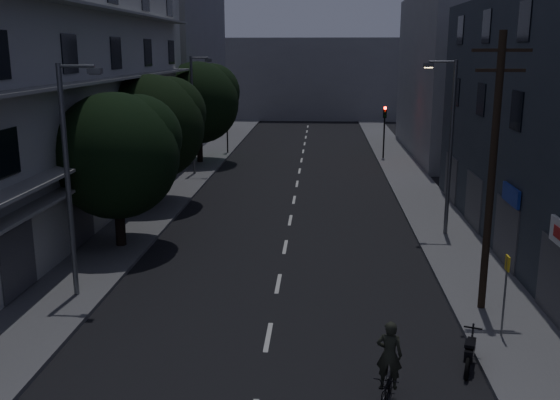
# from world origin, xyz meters

# --- Properties ---
(ground) EXTENTS (160.00, 160.00, 0.00)m
(ground) POSITION_xyz_m (0.00, 25.00, 0.00)
(ground) COLOR black
(ground) RESTS_ON ground
(sidewalk_left) EXTENTS (3.00, 90.00, 0.15)m
(sidewalk_left) POSITION_xyz_m (-7.50, 25.00, 0.07)
(sidewalk_left) COLOR #565659
(sidewalk_left) RESTS_ON ground
(sidewalk_right) EXTENTS (3.00, 90.00, 0.15)m
(sidewalk_right) POSITION_xyz_m (7.50, 25.00, 0.07)
(sidewalk_right) COLOR #565659
(sidewalk_right) RESTS_ON ground
(lane_markings) EXTENTS (0.15, 60.50, 0.01)m
(lane_markings) POSITION_xyz_m (0.00, 31.25, 0.01)
(lane_markings) COLOR beige
(lane_markings) RESTS_ON ground
(building_left) EXTENTS (7.00, 36.00, 14.00)m
(building_left) POSITION_xyz_m (-11.98, 18.00, 6.99)
(building_left) COLOR #A7A8A3
(building_left) RESTS_ON ground
(building_far_left) EXTENTS (6.00, 20.00, 16.00)m
(building_far_left) POSITION_xyz_m (-12.00, 48.00, 8.00)
(building_far_left) COLOR slate
(building_far_left) RESTS_ON ground
(building_far_right) EXTENTS (6.00, 20.00, 13.00)m
(building_far_right) POSITION_xyz_m (12.00, 42.00, 6.50)
(building_far_right) COLOR slate
(building_far_right) RESTS_ON ground
(building_far_end) EXTENTS (24.00, 8.00, 10.00)m
(building_far_end) POSITION_xyz_m (0.00, 70.00, 5.00)
(building_far_end) COLOR slate
(building_far_end) RESTS_ON ground
(tree_near) EXTENTS (5.44, 5.44, 6.71)m
(tree_near) POSITION_xyz_m (-7.19, 14.93, 4.35)
(tree_near) COLOR black
(tree_near) RESTS_ON sidewalk_left
(tree_mid) EXTENTS (5.82, 5.82, 7.16)m
(tree_mid) POSITION_xyz_m (-7.72, 22.70, 4.62)
(tree_mid) COLOR black
(tree_mid) RESTS_ON sidewalk_left
(tree_far) EXTENTS (6.14, 6.14, 7.59)m
(tree_far) POSITION_xyz_m (-7.72, 36.10, 4.91)
(tree_far) COLOR black
(tree_far) RESTS_ON sidewalk_left
(traffic_signal_far_right) EXTENTS (0.28, 0.37, 4.10)m
(traffic_signal_far_right) POSITION_xyz_m (6.51, 38.62, 3.10)
(traffic_signal_far_right) COLOR black
(traffic_signal_far_right) RESTS_ON sidewalk_right
(traffic_signal_far_left) EXTENTS (0.28, 0.37, 4.10)m
(traffic_signal_far_left) POSITION_xyz_m (-6.31, 40.55, 3.10)
(traffic_signal_far_left) COLOR black
(traffic_signal_far_left) RESTS_ON sidewalk_left
(street_lamp_left_near) EXTENTS (1.51, 0.25, 8.00)m
(street_lamp_left_near) POSITION_xyz_m (-6.91, 9.14, 4.60)
(street_lamp_left_near) COLOR slate
(street_lamp_left_near) RESTS_ON sidewalk_left
(street_lamp_right) EXTENTS (1.51, 0.25, 8.00)m
(street_lamp_right) POSITION_xyz_m (7.33, 17.69, 4.60)
(street_lamp_right) COLOR #525359
(street_lamp_right) RESTS_ON sidewalk_right
(street_lamp_left_far) EXTENTS (1.51, 0.25, 8.00)m
(street_lamp_left_far) POSITION_xyz_m (-7.16, 31.33, 4.60)
(street_lamp_left_far) COLOR #505257
(street_lamp_left_far) RESTS_ON sidewalk_left
(utility_pole) EXTENTS (1.80, 0.24, 9.00)m
(utility_pole) POSITION_xyz_m (6.98, 8.91, 4.87)
(utility_pole) COLOR black
(utility_pole) RESTS_ON sidewalk_right
(bus_stop_sign) EXTENTS (0.06, 0.35, 2.52)m
(bus_stop_sign) POSITION_xyz_m (7.06, 6.79, 1.89)
(bus_stop_sign) COLOR #595B60
(bus_stop_sign) RESTS_ON sidewalk_right
(motorcycle) EXTENTS (0.75, 1.69, 1.12)m
(motorcycle) POSITION_xyz_m (5.69, 4.93, 0.44)
(motorcycle) COLOR black
(motorcycle) RESTS_ON ground
(cyclist) EXTENTS (0.98, 1.83, 2.21)m
(cyclist) POSITION_xyz_m (3.27, 3.02, 0.74)
(cyclist) COLOR black
(cyclist) RESTS_ON ground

